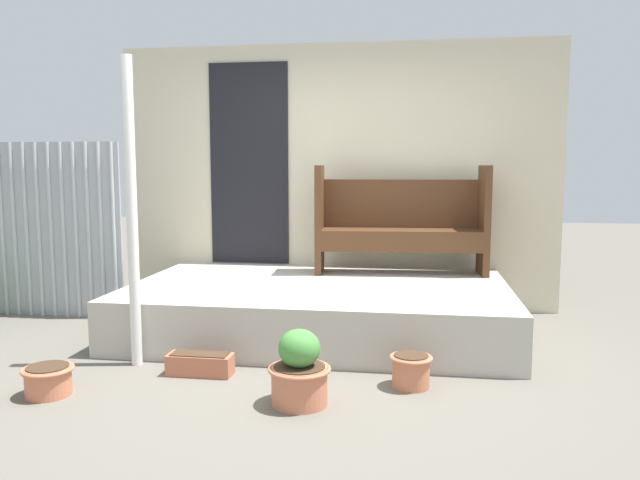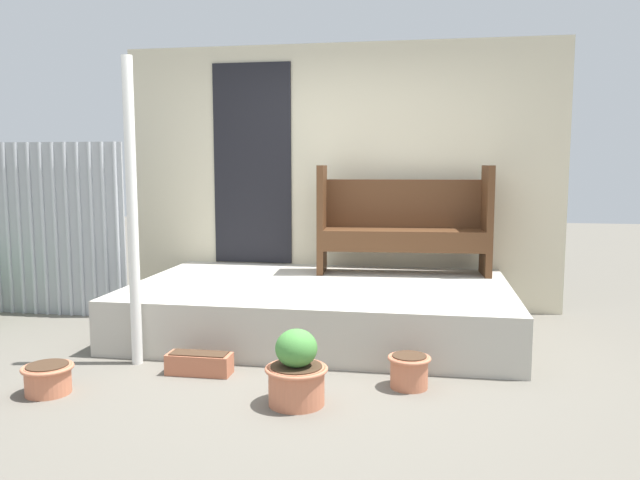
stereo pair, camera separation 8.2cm
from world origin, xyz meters
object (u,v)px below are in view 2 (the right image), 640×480
flower_pot_left (48,377)px  planter_box_rect (199,363)px  support_post (132,214)px  flower_pot_right (409,370)px  bench (403,220)px  flower_pot_middle (296,372)px

flower_pot_left → planter_box_rect: 0.95m
support_post → planter_box_rect: bearing=-15.5°
flower_pot_right → planter_box_rect: size_ratio=0.63×
support_post → bench: support_post is taller
bench → flower_pot_right: size_ratio=5.71×
bench → flower_pot_left: (-2.11, -2.37, -0.82)m
bench → flower_pot_left: size_ratio=5.02×
flower_pot_left → flower_pot_middle: 1.57m
flower_pot_right → flower_pot_middle: bearing=-148.9°
flower_pot_left → flower_pot_right: 2.28m
bench → flower_pot_right: (0.12, -1.88, -0.80)m
flower_pot_middle → flower_pot_right: bearing=31.1°
bench → flower_pot_left: bearing=-135.6°
support_post → planter_box_rect: (0.52, -0.15, -1.01)m
flower_pot_middle → planter_box_rect: bearing=151.1°
support_post → flower_pot_left: bearing=-112.9°
flower_pot_right → planter_box_rect: flower_pot_right is taller
flower_pot_left → flower_pot_middle: bearing=3.2°
flower_pot_middle → flower_pot_right: 0.77m
support_post → flower_pot_right: bearing=-5.1°
support_post → flower_pot_left: (-0.28, -0.66, -0.98)m
flower_pot_middle → planter_box_rect: flower_pot_middle is taller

